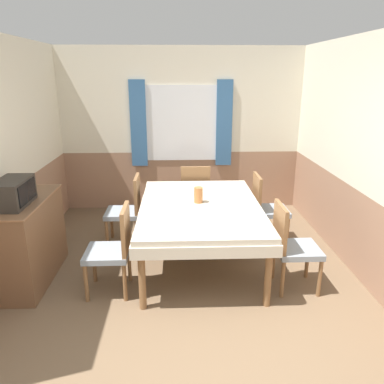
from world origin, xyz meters
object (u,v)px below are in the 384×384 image
object	(u,v)px
chair_left_far	(128,208)
sideboard	(29,240)
chair_right_near	(291,244)
vase	(198,195)
tv	(13,193)
dining_table	(200,212)
chair_head_window	(195,193)
chair_right_far	(266,206)
chair_left_near	(114,247)

from	to	relation	value
chair_left_far	sideboard	xyz separation A→B (m)	(-0.96, -0.88, -0.03)
chair_right_near	vase	bearing A→B (deg)	-124.66
tv	dining_table	bearing A→B (deg)	13.78
chair_head_window	dining_table	bearing A→B (deg)	-90.00
chair_left_far	chair_right_far	xyz separation A→B (m)	(1.82, 0.00, 0.00)
chair_right_far	tv	world-z (taller)	tv
chair_right_far	chair_left_near	bearing A→B (deg)	-57.66
tv	chair_left_far	bearing A→B (deg)	46.81
chair_left_near	tv	bearing A→B (deg)	83.33
chair_right_near	chair_head_window	world-z (taller)	same
tv	vase	distance (m)	1.96
chair_right_far	vase	bearing A→B (deg)	-61.09
dining_table	sideboard	xyz separation A→B (m)	(-1.87, -0.30, -0.18)
chair_right_far	sideboard	size ratio (longest dim) A/B	0.80
dining_table	tv	distance (m)	1.99
tv	chair_left_near	bearing A→B (deg)	-6.67
chair_right_far	tv	size ratio (longest dim) A/B	1.82
chair_left_near	chair_right_near	world-z (taller)	same
dining_table	chair_right_far	size ratio (longest dim) A/B	2.15
chair_left_far	chair_right_far	distance (m)	1.82
chair_left_far	chair_head_window	size ratio (longest dim) A/B	1.00
chair_left_far	chair_head_window	xyz separation A→B (m)	(0.91, 0.64, 0.00)
tv	vase	xyz separation A→B (m)	(1.87, 0.53, -0.22)
chair_head_window	tv	bearing A→B (deg)	-138.42
chair_right_near	tv	world-z (taller)	tv
dining_table	chair_right_near	world-z (taller)	chair_right_near
chair_left_far	tv	distance (m)	1.53
chair_right_far	chair_head_window	distance (m)	1.11
chair_head_window	sideboard	size ratio (longest dim) A/B	0.80
chair_head_window	tv	distance (m)	2.59
chair_right_far	vase	xyz separation A→B (m)	(-0.93, -0.51, 0.34)
dining_table	chair_left_near	xyz separation A→B (m)	(-0.91, -0.58, -0.15)
dining_table	chair_head_window	world-z (taller)	chair_head_window
chair_left_far	chair_right_near	bearing A→B (deg)	-122.34
chair_right_far	chair_left_near	world-z (taller)	same
vase	sideboard	bearing A→B (deg)	-168.90
chair_left_near	tv	distance (m)	1.13
chair_head_window	chair_left_far	bearing A→B (deg)	-145.14
chair_left_near	vase	xyz separation A→B (m)	(0.90, 0.64, 0.34)
sideboard	vase	bearing A→B (deg)	11.10
dining_table	vase	size ratio (longest dim) A/B	10.87
chair_left_far	chair_left_near	xyz separation A→B (m)	(0.00, -1.15, 0.00)
sideboard	tv	size ratio (longest dim) A/B	2.28
dining_table	vase	distance (m)	0.20
chair_left_near	chair_right_near	bearing A→B (deg)	-90.00
chair_right_far	chair_left_near	size ratio (longest dim) A/B	1.00
chair_head_window	vase	distance (m)	1.20
chair_right_near	vase	xyz separation A→B (m)	(-0.93, 0.64, 0.34)
chair_right_far	chair_right_near	bearing A→B (deg)	0.00
dining_table	chair_right_near	distance (m)	1.09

